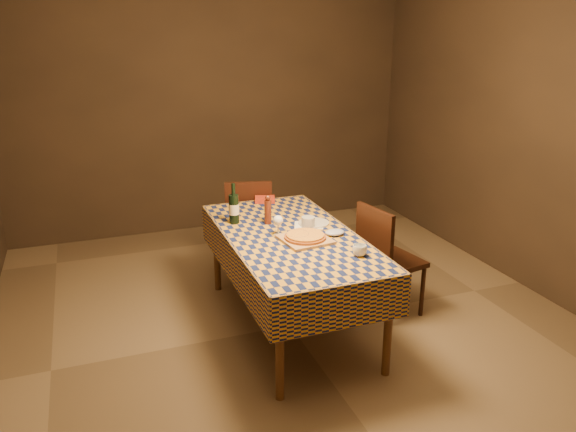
{
  "coord_description": "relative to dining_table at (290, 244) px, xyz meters",
  "views": [
    {
      "loc": [
        -1.37,
        -3.66,
        2.26
      ],
      "look_at": [
        0.0,
        0.05,
        0.9
      ],
      "focal_mm": 35.0,
      "sensor_mm": 36.0,
      "label": 1
    }
  ],
  "objects": [
    {
      "name": "deli_tub",
      "position": [
        0.18,
        0.09,
        0.12
      ],
      "size": [
        0.1,
        0.1,
        0.09
      ],
      "primitive_type": "cylinder",
      "rotation": [
        0.0,
        0.0,
        -0.01
      ],
      "color": "silver",
      "rests_on": "dining_table"
    },
    {
      "name": "chair_right",
      "position": [
        0.77,
        -0.08,
        -0.17
      ],
      "size": [
        0.5,
        0.49,
        0.93
      ],
      "color": "black",
      "rests_on": "ground"
    },
    {
      "name": "pepper_mill",
      "position": [
        -0.08,
        0.29,
        0.18
      ],
      "size": [
        0.07,
        0.07,
        0.23
      ],
      "color": "#501F12",
      "rests_on": "dining_table"
    },
    {
      "name": "wine_bottle",
      "position": [
        -0.32,
        0.4,
        0.2
      ],
      "size": [
        0.09,
        0.09,
        0.32
      ],
      "color": "black",
      "rests_on": "dining_table"
    },
    {
      "name": "flour_patch",
      "position": [
        0.21,
        0.14,
        0.08
      ],
      "size": [
        0.27,
        0.24,
        0.0
      ],
      "primitive_type": "cube",
      "rotation": [
        0.0,
        0.0,
        -0.38
      ],
      "color": "white",
      "rests_on": "dining_table"
    },
    {
      "name": "wine_glass",
      "position": [
        -0.09,
        0.02,
        0.19
      ],
      "size": [
        0.08,
        0.08,
        0.15
      ],
      "color": "white",
      "rests_on": "dining_table"
    },
    {
      "name": "flour_bag",
      "position": [
        0.31,
        -0.12,
        0.1
      ],
      "size": [
        0.18,
        0.15,
        0.04
      ],
      "primitive_type": "ellipsoid",
      "rotation": [
        0.0,
        0.0,
        -0.33
      ],
      "color": "#ABB5DB",
      "rests_on": "dining_table"
    },
    {
      "name": "pizza",
      "position": [
        0.06,
        -0.16,
        0.11
      ],
      "size": [
        0.37,
        0.37,
        0.03
      ],
      "color": "#914618",
      "rests_on": "cutting_board"
    },
    {
      "name": "chair_far",
      "position": [
        -0.01,
        1.08,
        -0.17
      ],
      "size": [
        0.51,
        0.51,
        0.93
      ],
      "color": "black",
      "rests_on": "ground"
    },
    {
      "name": "tumbler",
      "position": [
        0.3,
        -0.54,
        0.12
      ],
      "size": [
        0.13,
        0.13,
        0.08
      ],
      "primitive_type": "imported",
      "rotation": [
        0.0,
        0.0,
        -0.35
      ],
      "color": "white",
      "rests_on": "dining_table"
    },
    {
      "name": "dining_table",
      "position": [
        0.0,
        0.0,
        0.0
      ],
      "size": [
        0.94,
        1.84,
        0.77
      ],
      "color": "brown",
      "rests_on": "ground"
    },
    {
      "name": "cutting_board",
      "position": [
        0.06,
        -0.16,
        0.09
      ],
      "size": [
        0.37,
        0.37,
        0.02
      ],
      "primitive_type": "cube",
      "rotation": [
        0.0,
        0.0,
        0.12
      ],
      "color": "tan",
      "rests_on": "dining_table"
    },
    {
      "name": "white_plate",
      "position": [
        0.26,
        0.16,
        0.08
      ],
      "size": [
        0.25,
        0.25,
        0.01
      ],
      "primitive_type": "cylinder",
      "rotation": [
        0.0,
        0.0,
        0.04
      ],
      "color": "silver",
      "rests_on": "dining_table"
    },
    {
      "name": "room",
      "position": [
        0.0,
        0.0,
        0.66
      ],
      "size": [
        5.0,
        5.1,
        2.7
      ],
      "color": "brown",
      "rests_on": "ground"
    },
    {
      "name": "takeout_container",
      "position": [
        0.07,
        0.84,
        0.1
      ],
      "size": [
        0.2,
        0.17,
        0.04
      ],
      "primitive_type": "cube",
      "rotation": [
        0.0,
        0.0,
        -0.3
      ],
      "color": "#B52D17",
      "rests_on": "dining_table"
    },
    {
      "name": "bowl",
      "position": [
        0.01,
        -0.12,
        0.1
      ],
      "size": [
        0.2,
        0.2,
        0.05
      ],
      "primitive_type": "imported",
      "rotation": [
        0.0,
        0.0,
        0.27
      ],
      "color": "#5A444C",
      "rests_on": "dining_table"
    }
  ]
}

